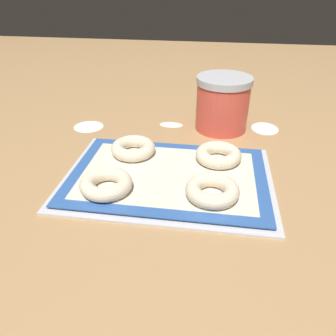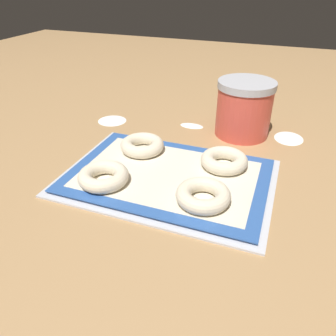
{
  "view_description": "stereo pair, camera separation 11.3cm",
  "coord_description": "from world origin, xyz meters",
  "px_view_note": "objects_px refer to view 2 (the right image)",
  "views": [
    {
      "loc": [
        0.06,
        -0.51,
        0.36
      ],
      "look_at": [
        -0.02,
        0.02,
        0.02
      ],
      "focal_mm": 35.0,
      "sensor_mm": 36.0,
      "label": 1
    },
    {
      "loc": [
        0.17,
        -0.49,
        0.36
      ],
      "look_at": [
        -0.02,
        0.02,
        0.02
      ],
      "focal_mm": 35.0,
      "sensor_mm": 36.0,
      "label": 2
    }
  ],
  "objects_px": {
    "bagel_front_left": "(104,176)",
    "bagel_front_right": "(203,195)",
    "bagel_back_left": "(142,145)",
    "bagel_back_right": "(224,160)",
    "baking_tray": "(168,177)",
    "flour_canister": "(244,108)"
  },
  "relations": [
    {
      "from": "baking_tray",
      "to": "bagel_back_right",
      "type": "relative_size",
      "value": 4.27
    },
    {
      "from": "bagel_front_left",
      "to": "flour_canister",
      "type": "distance_m",
      "value": 0.38
    },
    {
      "from": "flour_canister",
      "to": "bagel_back_left",
      "type": "bearing_deg",
      "value": -134.97
    },
    {
      "from": "bagel_back_left",
      "to": "flour_canister",
      "type": "bearing_deg",
      "value": 45.03
    },
    {
      "from": "baking_tray",
      "to": "bagel_back_right",
      "type": "xyz_separation_m",
      "value": [
        0.1,
        0.07,
        0.02
      ]
    },
    {
      "from": "bagel_back_left",
      "to": "bagel_back_right",
      "type": "xyz_separation_m",
      "value": [
        0.18,
        -0.0,
        0.0
      ]
    },
    {
      "from": "bagel_front_left",
      "to": "bagel_front_right",
      "type": "bearing_deg",
      "value": 2.38
    },
    {
      "from": "baking_tray",
      "to": "bagel_front_right",
      "type": "relative_size",
      "value": 4.27
    },
    {
      "from": "bagel_back_right",
      "to": "bagel_back_left",
      "type": "bearing_deg",
      "value": 179.26
    },
    {
      "from": "bagel_back_left",
      "to": "bagel_front_right",
      "type": "bearing_deg",
      "value": -37.06
    },
    {
      "from": "bagel_front_left",
      "to": "bagel_back_right",
      "type": "height_order",
      "value": "same"
    },
    {
      "from": "bagel_front_right",
      "to": "bagel_back_right",
      "type": "xyz_separation_m",
      "value": [
        0.01,
        0.13,
        0.0
      ]
    },
    {
      "from": "bagel_back_right",
      "to": "bagel_front_left",
      "type": "bearing_deg",
      "value": -145.43
    },
    {
      "from": "bagel_front_left",
      "to": "bagel_back_left",
      "type": "relative_size",
      "value": 1.0
    },
    {
      "from": "baking_tray",
      "to": "bagel_front_left",
      "type": "xyz_separation_m",
      "value": [
        -0.1,
        -0.07,
        0.02
      ]
    },
    {
      "from": "bagel_front_left",
      "to": "bagel_back_left",
      "type": "xyz_separation_m",
      "value": [
        0.02,
        0.14,
        0.0
      ]
    },
    {
      "from": "bagel_back_left",
      "to": "bagel_back_right",
      "type": "height_order",
      "value": "same"
    },
    {
      "from": "bagel_back_right",
      "to": "flour_canister",
      "type": "relative_size",
      "value": 0.7
    },
    {
      "from": "bagel_back_left",
      "to": "flour_canister",
      "type": "relative_size",
      "value": 0.7
    },
    {
      "from": "baking_tray",
      "to": "bagel_back_left",
      "type": "bearing_deg",
      "value": 141.25
    },
    {
      "from": "bagel_front_right",
      "to": "flour_canister",
      "type": "height_order",
      "value": "flour_canister"
    },
    {
      "from": "bagel_front_left",
      "to": "flour_canister",
      "type": "height_order",
      "value": "flour_canister"
    }
  ]
}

